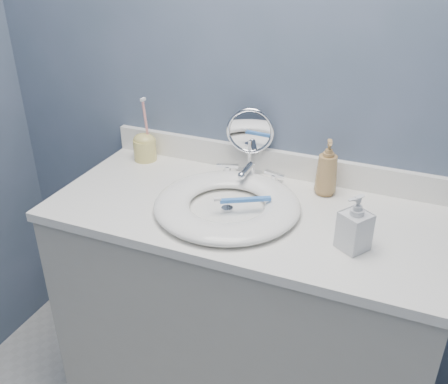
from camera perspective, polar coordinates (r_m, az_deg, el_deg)
The scene contains 12 objects.
back_wall at distance 1.66m, azimuth 6.13°, elevation 12.22°, with size 2.20×0.02×2.40m, color #455467.
vanity_cabinet at distance 1.82m, azimuth 2.19°, elevation -14.37°, with size 1.20×0.55×0.85m, color #B2AEA3.
countertop at distance 1.55m, azimuth 2.49°, elevation -2.36°, with size 1.22×0.57×0.03m, color white.
backsplash at distance 1.75m, azimuth 5.56°, elevation 3.42°, with size 1.22×0.02×0.09m, color white.
basin at distance 1.53m, azimuth 0.36°, elevation -1.43°, with size 0.45×0.45×0.04m, color white, non-canonical shape.
drain at distance 1.53m, azimuth 0.36°, elevation -1.91°, with size 0.04×0.04×0.01m, color silver.
faucet at distance 1.69m, azimuth 2.91°, elevation 1.90°, with size 0.25×0.13×0.07m.
makeup_mirror at distance 1.71m, azimuth 3.00°, elevation 6.10°, with size 0.16×0.09×0.24m.
soap_bottle_amber at distance 1.62m, azimuth 11.71°, elevation 2.74°, with size 0.07×0.07×0.19m, color #A37D49.
soap_bottle_clear at distance 1.36m, azimuth 14.79°, elevation -3.39°, with size 0.07×0.07×0.16m, color silver.
toothbrush_holder at distance 1.87m, azimuth -9.05°, elevation 5.23°, with size 0.08×0.08×0.24m.
toothbrush_lying at distance 1.50m, azimuth 2.21°, elevation -0.92°, with size 0.16×0.10×0.02m.
Camera 1 is at (0.45, -0.28, 1.66)m, focal length 40.00 mm.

